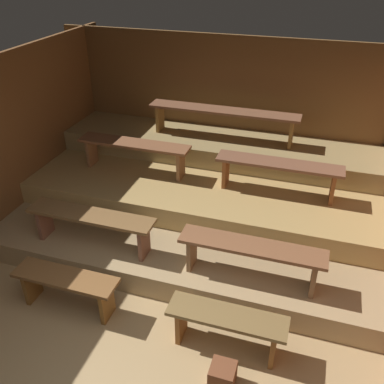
{
  "coord_description": "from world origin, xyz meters",
  "views": [
    {
      "loc": [
        1.49,
        -2.06,
        3.68
      ],
      "look_at": [
        -0.03,
        2.73,
        0.67
      ],
      "focal_mm": 39.38,
      "sensor_mm": 36.0,
      "label": 1
    }
  ],
  "objects": [
    {
      "name": "ground",
      "position": [
        0.0,
        2.27,
        -0.04
      ],
      "size": [
        5.85,
        5.35,
        0.08
      ],
      "primitive_type": "cube",
      "color": "tan"
    },
    {
      "name": "wall_back",
      "position": [
        0.0,
        4.58,
        1.22
      ],
      "size": [
        5.85,
        0.06,
        2.45
      ],
      "primitive_type": "cube",
      "color": "brown",
      "rests_on": "ground"
    },
    {
      "name": "wall_left",
      "position": [
        -2.55,
        2.27,
        1.22
      ],
      "size": [
        0.06,
        5.35,
        2.45
      ],
      "primitive_type": "cube",
      "color": "brown",
      "rests_on": "ground"
    },
    {
      "name": "platform_lower",
      "position": [
        0.0,
        2.91,
        0.16
      ],
      "size": [
        5.05,
        3.27,
        0.31
      ],
      "primitive_type": "cube",
      "color": "#A1855C",
      "rests_on": "ground"
    },
    {
      "name": "platform_middle",
      "position": [
        0.0,
        3.4,
        0.47
      ],
      "size": [
        5.05,
        2.3,
        0.31
      ],
      "primitive_type": "cube",
      "color": "tan",
      "rests_on": "platform_lower"
    },
    {
      "name": "platform_upper",
      "position": [
        0.0,
        4.02,
        0.79
      ],
      "size": [
        5.05,
        1.05,
        0.31
      ],
      "primitive_type": "cube",
      "color": "#9C8352",
      "rests_on": "platform_middle"
    },
    {
      "name": "bench_floor_left",
      "position": [
        -0.93,
        0.87,
        0.36
      ],
      "size": [
        1.22,
        0.33,
        0.48
      ],
      "color": "brown",
      "rests_on": "ground"
    },
    {
      "name": "bench_floor_right",
      "position": [
        0.93,
        0.87,
        0.36
      ],
      "size": [
        1.22,
        0.33,
        0.48
      ],
      "color": "brown",
      "rests_on": "ground"
    },
    {
      "name": "bench_lower_left",
      "position": [
        -1.01,
        1.66,
        0.69
      ],
      "size": [
        1.64,
        0.33,
        0.48
      ],
      "color": "brown",
      "rests_on": "platform_lower"
    },
    {
      "name": "bench_lower_right",
      "position": [
        1.01,
        1.66,
        0.69
      ],
      "size": [
        1.64,
        0.33,
        0.48
      ],
      "color": "brown",
      "rests_on": "platform_lower"
    },
    {
      "name": "bench_middle_left",
      "position": [
        -1.08,
        3.15,
        1.0
      ],
      "size": [
        1.71,
        0.33,
        0.48
      ],
      "color": "brown",
      "rests_on": "platform_middle"
    },
    {
      "name": "bench_middle_right",
      "position": [
        1.08,
        3.15,
        1.0
      ],
      "size": [
        1.71,
        0.33,
        0.48
      ],
      "color": "brown",
      "rests_on": "platform_middle"
    },
    {
      "name": "bench_upper_center",
      "position": [
        0.05,
        4.08,
        1.34
      ],
      "size": [
        2.39,
        0.33,
        0.48
      ],
      "color": "brown",
      "rests_on": "platform_upper"
    },
    {
      "name": "wooden_crate_floor",
      "position": [
        1.0,
        0.45,
        0.12
      ],
      "size": [
        0.24,
        0.24,
        0.24
      ],
      "primitive_type": "cube",
      "color": "brown",
      "rests_on": "ground"
    }
  ]
}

